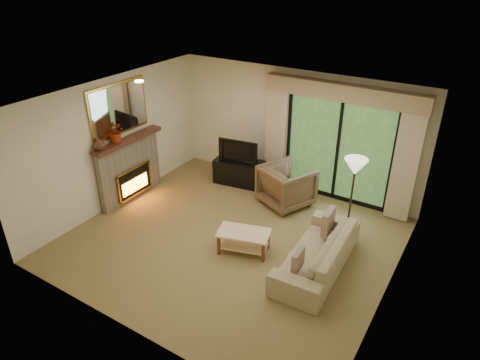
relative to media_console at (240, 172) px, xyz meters
The scene contains 22 objects.
floor 2.23m from the media_console, 61.91° to the right, with size 5.50×5.50×0.00m, color olive.
ceiling 3.21m from the media_console, 61.91° to the right, with size 5.50×5.50×0.00m, color silver.
wall_back 1.56m from the media_console, 27.86° to the left, with size 5.00×5.00×0.00m, color beige.
wall_front 4.68m from the media_console, 76.84° to the right, with size 5.00×5.00×0.00m, color beige.
wall_left 2.79m from the media_console, 131.24° to the right, with size 5.00×5.00×0.00m, color beige.
wall_right 4.38m from the media_console, 27.22° to the right, with size 5.00×5.00×0.00m, color beige.
fireplace 2.40m from the media_console, 132.25° to the right, with size 0.24×1.70×1.37m, color #756A5C, non-canonical shape.
mirror 2.94m from the media_console, 133.73° to the right, with size 0.07×1.45×1.02m, color #B98A33, non-canonical shape.
sliding_door 2.26m from the media_console, 13.77° to the left, with size 2.26×0.10×2.16m, color black, non-canonical shape.
curtain_left 1.22m from the media_console, 29.45° to the left, with size 0.45×0.18×2.35m, color #C5AC8C.
curtain_right 3.54m from the media_console, ahead, with size 0.45×0.18×2.35m, color #C5AC8C.
cornice 2.92m from the media_console, 11.36° to the left, with size 3.20×0.24×0.32m, color tan.
media_console is the anchor object (origin of this frame).
tv 0.54m from the media_console, 90.00° to the right, with size 0.90×0.12×0.52m, color black.
armchair 1.34m from the media_console, 11.97° to the right, with size 0.92×0.95×0.86m, color brown.
sofa 3.23m from the media_console, 34.90° to the right, with size 2.13×0.83×0.62m, color tan.
pillow_near 3.57m from the media_console, 43.69° to the right, with size 0.09×0.34×0.34m, color brown.
pillow_far 2.87m from the media_console, 25.59° to the right, with size 0.11×0.42×0.42m, color brown.
coffee_table 2.54m from the media_console, 56.36° to the right, with size 0.89×0.49×0.40m, color #F3C691, non-canonical shape.
floor_lamp 2.86m from the media_console, 12.96° to the right, with size 0.41×0.41×1.52m, color #F8E6CB, non-canonical shape.
vase 3.14m from the media_console, 122.79° to the right, with size 0.24×0.24×0.25m, color #4A261B.
branches 2.87m from the media_console, 128.03° to the right, with size 0.39×0.34×0.44m, color #932A0C.
Camera 1 is at (3.51, -5.33, 4.60)m, focal length 32.00 mm.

